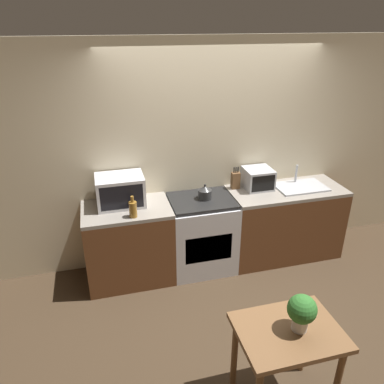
% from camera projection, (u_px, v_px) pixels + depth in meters
% --- Properties ---
extents(ground_plane, '(16.00, 16.00, 0.00)m').
position_uv_depth(ground_plane, '(240.00, 303.00, 3.97)').
color(ground_plane, '#3D2D1E').
extents(wall_back, '(10.00, 0.06, 2.60)m').
position_uv_depth(wall_back, '(212.00, 154.00, 4.39)').
color(wall_back, beige).
rests_on(wall_back, ground_plane).
extents(counter_left_run, '(0.95, 0.62, 0.90)m').
position_uv_depth(counter_left_run, '(129.00, 244.00, 4.20)').
color(counter_left_run, brown).
rests_on(counter_left_run, ground_plane).
extents(counter_right_run, '(1.38, 0.62, 0.90)m').
position_uv_depth(counter_right_run, '(283.00, 222.00, 4.64)').
color(counter_right_run, brown).
rests_on(counter_right_run, ground_plane).
extents(stove_range, '(0.74, 0.62, 0.90)m').
position_uv_depth(stove_range, '(201.00, 234.00, 4.40)').
color(stove_range, silver).
rests_on(stove_range, ground_plane).
extents(kettle, '(0.15, 0.15, 0.18)m').
position_uv_depth(kettle, '(205.00, 192.00, 4.19)').
color(kettle, '#2D2D2D').
rests_on(kettle, stove_range).
extents(microwave, '(0.51, 0.37, 0.33)m').
position_uv_depth(microwave, '(120.00, 191.00, 4.02)').
color(microwave, silver).
rests_on(microwave, counter_left_run).
extents(bottle, '(0.08, 0.08, 0.23)m').
position_uv_depth(bottle, '(133.00, 209.00, 3.80)').
color(bottle, olive).
rests_on(bottle, counter_left_run).
extents(knife_block, '(0.10, 0.07, 0.27)m').
position_uv_depth(knife_block, '(235.00, 180.00, 4.43)').
color(knife_block, brown).
rests_on(knife_block, counter_right_run).
extents(toaster_oven, '(0.32, 0.32, 0.24)m').
position_uv_depth(toaster_oven, '(258.00, 179.00, 4.44)').
color(toaster_oven, '#ADAFB5').
rests_on(toaster_oven, counter_right_run).
extents(sink_basin, '(0.59, 0.39, 0.24)m').
position_uv_depth(sink_basin, '(300.00, 186.00, 4.49)').
color(sink_basin, '#ADAFB5').
rests_on(sink_basin, counter_right_run).
extents(dining_table, '(0.74, 0.56, 0.74)m').
position_uv_depth(dining_table, '(287.00, 343.00, 2.71)').
color(dining_table, brown).
rests_on(dining_table, ground_plane).
extents(potted_plant, '(0.21, 0.21, 0.29)m').
position_uv_depth(potted_plant, '(302.00, 311.00, 2.59)').
color(potted_plant, beige).
rests_on(potted_plant, dining_table).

